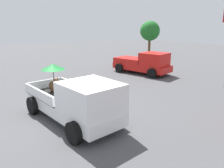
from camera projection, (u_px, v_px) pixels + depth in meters
The scene contains 4 objects.
ground_plane at pixel (72, 120), 9.44m from camera, with size 80.00×80.00×0.00m, color #4C4C4F.
pickup_truck_main at pixel (77, 101), 8.89m from camera, with size 5.24×2.76×2.18m.
pickup_truck_red at pixel (144, 63), 18.11m from camera, with size 5.10×3.09×1.80m.
tree_by_lot at pixel (150, 31), 28.26m from camera, with size 2.53×2.53×4.44m.
Camera 1 is at (8.16, -3.50, 3.94)m, focal length 35.29 mm.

